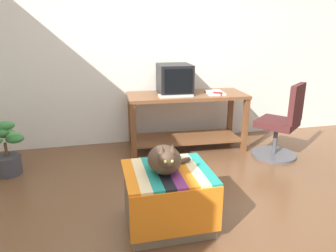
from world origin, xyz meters
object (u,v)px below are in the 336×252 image
cat (165,159)px  potted_plant (6,150)px  ottoman_with_blanket (168,198)px  keyboard (176,95)px  tv_monitor (174,79)px  stapler (218,94)px  desk (186,112)px  office_chair (282,126)px  book (215,93)px

cat → potted_plant: 1.90m
ottoman_with_blanket → keyboard: bearing=73.2°
tv_monitor → stapler: 0.55m
desk → stapler: bearing=-24.1°
office_chair → stapler: 0.83m
keyboard → cat: (-0.45, -1.44, -0.16)m
keyboard → office_chair: size_ratio=0.45×
tv_monitor → cat: size_ratio=1.26×
ottoman_with_blanket → cat: bearing=-140.3°
book → potted_plant: bearing=-166.8°
desk → office_chair: 1.14m
potted_plant → desk: bearing=8.5°
tv_monitor → keyboard: (-0.03, -0.19, -0.16)m
desk → cat: size_ratio=3.96×
desk → potted_plant: size_ratio=2.40×
keyboard → cat: keyboard is taller
office_chair → book: bearing=-75.2°
keyboard → stapler: bearing=-4.9°
potted_plant → office_chair: (3.02, -0.24, 0.12)m
book → ottoman_with_blanket: size_ratio=0.45×
book → stapler: 0.11m
book → ottoman_with_blanket: book is taller
potted_plant → stapler: (2.36, 0.13, 0.46)m
stapler → office_chair: bearing=-81.3°
cat → stapler: stapler is taller
desk → tv_monitor: tv_monitor is taller
ottoman_with_blanket → office_chair: size_ratio=0.72×
ottoman_with_blanket → tv_monitor: bearing=74.0°
book → cat: 1.79m
tv_monitor → office_chair: bearing=-25.2°
tv_monitor → stapler: (0.48, -0.23, -0.15)m
keyboard → book: size_ratio=1.37×
keyboard → potted_plant: 1.92m
desk → potted_plant: desk is taller
potted_plant → book: bearing=5.9°
desk → keyboard: 0.32m
keyboard → office_chair: (1.17, -0.42, -0.33)m
desk → office_chair: office_chair is taller
keyboard → ottoman_with_blanket: size_ratio=0.62×
desk → cat: 1.68m
ottoman_with_blanket → stapler: (0.93, 1.37, 0.50)m
tv_monitor → book: bearing=-11.5°
ottoman_with_blanket → office_chair: (1.60, 1.00, 0.16)m
keyboard → ottoman_with_blanket: bearing=-106.3°
office_chair → potted_plant: bearing=-43.4°
stapler → desk: bearing=101.2°
keyboard → potted_plant: bearing=-173.9°
desk → book: bearing=-7.2°
cat → ottoman_with_blanket: bearing=43.1°
tv_monitor → stapler: bearing=-23.3°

